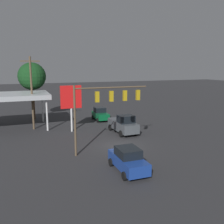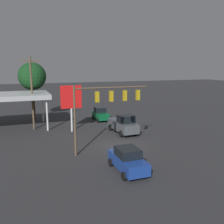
# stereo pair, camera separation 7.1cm
# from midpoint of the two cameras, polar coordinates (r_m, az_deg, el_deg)

# --- Properties ---
(ground_plane) EXTENTS (200.00, 200.00, 0.00)m
(ground_plane) POSITION_cam_midpoint_polar(r_m,az_deg,el_deg) (26.50, 1.62, -7.73)
(ground_plane) COLOR #2D2D30
(traffic_signal_assembly) EXTENTS (7.30, 0.43, 6.58)m
(traffic_signal_assembly) POSITION_cam_midpoint_polar(r_m,az_deg,el_deg) (23.55, -1.47, 2.40)
(traffic_signal_assembly) COLOR brown
(traffic_signal_assembly) RESTS_ON ground
(utility_pole) EXTENTS (2.40, 0.26, 9.48)m
(utility_pole) POSITION_cam_midpoint_polar(r_m,az_deg,el_deg) (34.00, -17.77, 4.50)
(utility_pole) COLOR brown
(utility_pole) RESTS_ON ground
(gas_station_canopy) EXTENTS (10.83, 6.93, 4.69)m
(gas_station_canopy) POSITION_cam_midpoint_polar(r_m,az_deg,el_deg) (35.45, -23.00, 3.29)
(gas_station_canopy) COLOR #B2B7BC
(gas_station_canopy) RESTS_ON ground
(price_sign) EXTENTS (2.65, 0.27, 5.89)m
(price_sign) POSITION_cam_midpoint_polar(r_m,az_deg,el_deg) (31.73, -9.27, 3.01)
(price_sign) COLOR silver
(price_sign) RESTS_ON ground
(sedan_waiting) EXTENTS (2.08, 4.41, 1.93)m
(sedan_waiting) POSITION_cam_midpoint_polar(r_m,az_deg,el_deg) (20.22, 3.71, -10.83)
(sedan_waiting) COLOR navy
(sedan_waiting) RESTS_ON ground
(pickup_parked) EXTENTS (2.38, 5.26, 2.40)m
(pickup_parked) POSITION_cam_midpoint_polar(r_m,az_deg,el_deg) (31.09, 2.69, -2.85)
(pickup_parked) COLOR #474C51
(pickup_parked) RESTS_ON ground
(hatchback_crossing) EXTENTS (1.98, 3.81, 1.97)m
(hatchback_crossing) POSITION_cam_midpoint_polar(r_m,az_deg,el_deg) (38.50, -2.60, -0.49)
(hatchback_crossing) COLOR #0C592D
(hatchback_crossing) RESTS_ON ground
(street_tree) EXTENTS (4.20, 4.20, 8.81)m
(street_tree) POSITION_cam_midpoint_polar(r_m,az_deg,el_deg) (40.39, -17.73, 7.74)
(street_tree) COLOR #4C331E
(street_tree) RESTS_ON ground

